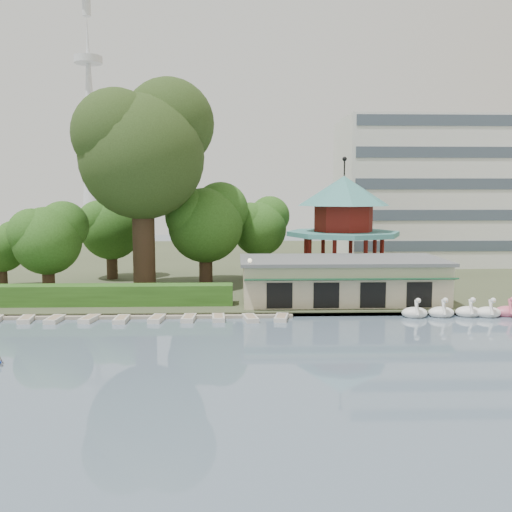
{
  "coord_description": "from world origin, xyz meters",
  "views": [
    {
      "loc": [
        0.4,
        -29.61,
        10.34
      ],
      "look_at": [
        2.0,
        18.0,
        5.0
      ],
      "focal_mm": 40.0,
      "sensor_mm": 36.0,
      "label": 1
    }
  ],
  "objects_px": {
    "dock": "(88,316)",
    "pavilion": "(344,219)",
    "big_tree": "(144,146)",
    "boathouse": "(341,279)"
  },
  "relations": [
    {
      "from": "dock",
      "to": "pavilion",
      "type": "xyz_separation_m",
      "value": [
        24.0,
        14.8,
        7.36
      ]
    },
    {
      "from": "big_tree",
      "to": "boathouse",
      "type": "bearing_deg",
      "value": -18.3
    },
    {
      "from": "pavilion",
      "to": "big_tree",
      "type": "distance_m",
      "value": 22.44
    },
    {
      "from": "dock",
      "to": "boathouse",
      "type": "bearing_deg",
      "value": 12.24
    },
    {
      "from": "boathouse",
      "to": "pavilion",
      "type": "distance_m",
      "value": 11.43
    },
    {
      "from": "dock",
      "to": "boathouse",
      "type": "distance_m",
      "value": 22.62
    },
    {
      "from": "dock",
      "to": "boathouse",
      "type": "xyz_separation_m",
      "value": [
        22.0,
        4.77,
        2.25
      ]
    },
    {
      "from": "dock",
      "to": "pavilion",
      "type": "height_order",
      "value": "pavilion"
    },
    {
      "from": "pavilion",
      "to": "dock",
      "type": "bearing_deg",
      "value": -148.34
    },
    {
      "from": "dock",
      "to": "boathouse",
      "type": "height_order",
      "value": "boathouse"
    }
  ]
}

